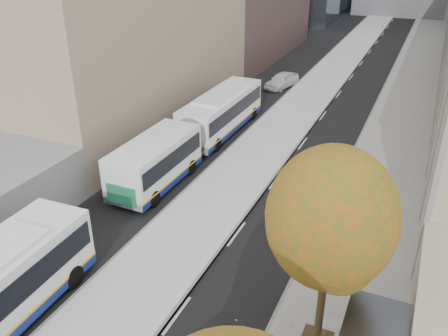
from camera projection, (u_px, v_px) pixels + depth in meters
The scene contains 5 objects.
bus_platform at pixel (293, 115), 37.86m from camera, with size 4.25×150.00×0.15m, color #B9B9B9.
sidewalk at pixel (397, 131), 34.97m from camera, with size 4.75×150.00×0.08m, color gray.
tree_c at pixel (331, 218), 14.87m from camera, with size 4.20×4.20×7.28m.
bus_far at pixel (197, 130), 31.14m from camera, with size 2.70×17.05×2.84m.
distant_car at pixel (282, 80), 44.32m from camera, with size 1.66×4.13×1.41m, color silver.
Camera 1 is at (5.62, 0.16, 13.39)m, focal length 38.00 mm.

